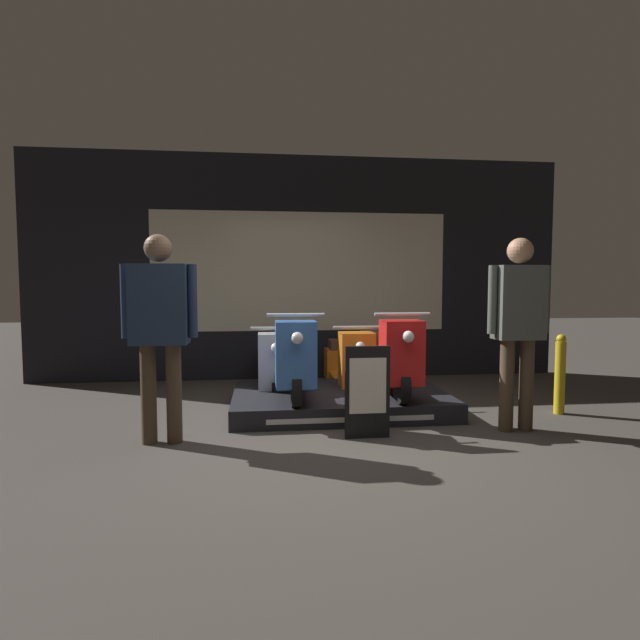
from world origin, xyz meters
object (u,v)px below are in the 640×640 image
object	(u,v)px
scooter_backrow_1	(348,364)
person_right_browsing	(518,317)
scooter_display_left	(292,360)
street_bollard	(560,374)
scooter_backrow_0	(274,365)
scooter_display_right	(386,358)
person_left_browsing	(160,319)
price_sign_board	(367,392)

from	to	relation	value
scooter_backrow_1	person_right_browsing	world-z (taller)	person_right_browsing
scooter_display_left	street_bollard	distance (m)	2.83
scooter_display_left	scooter_backrow_0	world-z (taller)	scooter_display_left
scooter_display_right	person_left_browsing	bearing A→B (deg)	-156.53
scooter_display_right	person_left_browsing	distance (m)	2.46
scooter_backrow_0	price_sign_board	xyz separation A→B (m)	(0.78, -1.89, 0.05)
scooter_backrow_0	street_bollard	distance (m)	3.24
scooter_display_left	person_right_browsing	distance (m)	2.30
scooter_display_right	scooter_backrow_1	world-z (taller)	scooter_display_right
scooter_backrow_0	person_right_browsing	world-z (taller)	person_right_browsing
scooter_display_left	price_sign_board	xyz separation A→B (m)	(0.61, -1.02, -0.14)
scooter_backrow_1	person_right_browsing	size ratio (longest dim) A/B	0.96
scooter_display_right	street_bollard	bearing A→B (deg)	-13.77
scooter_display_left	scooter_backrow_0	distance (m)	0.90
person_right_browsing	street_bollard	bearing A→B (deg)	34.62
scooter_display_left	scooter_backrow_1	world-z (taller)	scooter_display_left
price_sign_board	street_bollard	distance (m)	2.27
scooter_display_right	scooter_display_left	bearing A→B (deg)	180.00
scooter_display_left	scooter_backrow_1	size ratio (longest dim) A/B	1.00
scooter_backrow_0	person_left_browsing	xyz separation A→B (m)	(-1.00, -1.82, 0.71)
person_left_browsing	person_right_browsing	distance (m)	3.21
person_right_browsing	scooter_backrow_1	bearing A→B (deg)	125.11
person_right_browsing	price_sign_board	size ratio (longest dim) A/B	2.17
person_left_browsing	person_right_browsing	bearing A→B (deg)	-0.00
price_sign_board	scooter_backrow_1	bearing A→B (deg)	85.58
scooter_display_left	price_sign_board	world-z (taller)	scooter_display_left
person_right_browsing	scooter_backrow_0	bearing A→B (deg)	140.44
person_left_browsing	price_sign_board	size ratio (longest dim) A/B	2.17
scooter_display_left	price_sign_board	size ratio (longest dim) A/B	2.08
scooter_display_right	scooter_backrow_1	xyz separation A→B (m)	(-0.28, 0.86, -0.20)
scooter_display_right	person_right_browsing	world-z (taller)	person_right_browsing
scooter_display_left	scooter_backrow_1	xyz separation A→B (m)	(0.75, 0.86, -0.20)
person_left_browsing	scooter_display_left	bearing A→B (deg)	39.19
person_right_browsing	price_sign_board	distance (m)	1.57
person_left_browsing	street_bollard	distance (m)	4.06
scooter_display_left	scooter_backrow_0	bearing A→B (deg)	101.33
scooter_display_left	person_left_browsing	xyz separation A→B (m)	(-1.18, -0.96, 0.51)
person_left_browsing	price_sign_board	bearing A→B (deg)	-2.12
person_left_browsing	person_right_browsing	xyz separation A→B (m)	(3.21, -0.00, -0.01)
scooter_display_left	person_right_browsing	world-z (taller)	person_right_browsing
street_bollard	scooter_backrow_1	bearing A→B (deg)	147.69
scooter_backrow_1	person_left_browsing	distance (m)	2.74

